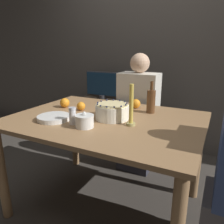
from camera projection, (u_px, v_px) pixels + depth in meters
ground_plane at (106, 205)px, 1.86m from camera, size 12.00×12.00×0.00m
wall_behind at (159, 46)px, 2.69m from camera, size 8.00×0.05×2.60m
dining_table at (106, 132)px, 1.67m from camera, size 1.40×1.04×0.78m
cake at (112, 111)px, 1.59m from camera, size 0.24×0.24×0.12m
sugar_bowl at (84, 121)px, 1.43m from camera, size 0.12×0.12×0.11m
sugar_shaker at (73, 116)px, 1.48m from camera, size 0.05×0.05×0.12m
plate_stack at (54, 118)px, 1.58m from camera, size 0.24×0.24×0.03m
candle at (131, 109)px, 1.44m from camera, size 0.06×0.06×0.28m
bottle at (151, 101)px, 1.74m from camera, size 0.07×0.07×0.25m
orange_fruit_0 at (136, 104)px, 1.89m from camera, size 0.08×0.08×0.08m
orange_fruit_1 at (65, 103)px, 1.91m from camera, size 0.08×0.08×0.08m
orange_fruit_2 at (81, 106)px, 1.82m from camera, size 0.07×0.07×0.07m
person_man_blue_shirt at (138, 121)px, 2.32m from camera, size 0.40×0.34×1.24m
side_cabinet at (103, 121)px, 3.01m from camera, size 0.61×0.46×0.63m
tv_monitor at (103, 85)px, 2.88m from camera, size 0.49×0.10×0.35m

